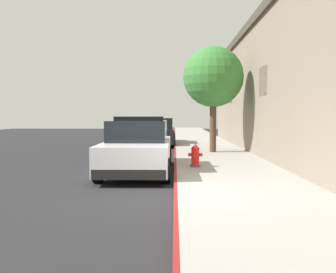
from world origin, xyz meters
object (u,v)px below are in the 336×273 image
object	(u,v)px
police_cruiser	(139,148)
street_tree	(213,77)
parked_car_silver_ahead	(158,132)
fire_hydrant	(195,155)

from	to	relation	value
police_cruiser	street_tree	bearing A→B (deg)	60.97
parked_car_silver_ahead	street_tree	world-z (taller)	street_tree
fire_hydrant	police_cruiser	bearing A→B (deg)	-171.47
police_cruiser	fire_hydrant	world-z (taller)	police_cruiser
street_tree	fire_hydrant	bearing A→B (deg)	-102.28
fire_hydrant	street_tree	bearing A→B (deg)	77.72
police_cruiser	parked_car_silver_ahead	bearing A→B (deg)	89.21
police_cruiser	parked_car_silver_ahead	size ratio (longest dim) A/B	1.00
police_cruiser	street_tree	distance (m)	6.19
street_tree	parked_car_silver_ahead	bearing A→B (deg)	115.97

